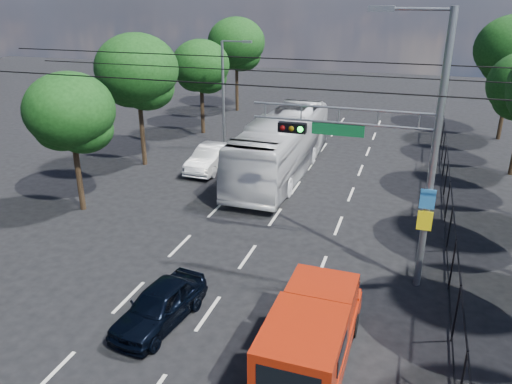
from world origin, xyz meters
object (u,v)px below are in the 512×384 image
at_px(signal_mast, 397,142).
at_px(white_bus, 281,146).
at_px(red_pickup, 311,333).
at_px(navy_hatchback, 160,305).
at_px(white_van, 211,158).

height_order(signal_mast, white_bus, signal_mast).
relative_size(signal_mast, red_pickup, 1.68).
bearing_deg(navy_hatchback, red_pickup, 2.24).
relative_size(white_bus, white_van, 2.73).
bearing_deg(white_bus, navy_hatchback, -89.20).
distance_m(red_pickup, white_van, 17.40).
xyz_separation_m(red_pickup, white_bus, (-5.07, 15.26, 0.61)).
height_order(red_pickup, white_bus, white_bus).
height_order(signal_mast, navy_hatchback, signal_mast).
xyz_separation_m(signal_mast, red_pickup, (-1.55, -5.39, -4.13)).
bearing_deg(white_bus, signal_mast, -55.71).
bearing_deg(red_pickup, signal_mast, 73.95).
distance_m(white_bus, white_van, 4.31).
bearing_deg(red_pickup, navy_hatchback, 174.54).
bearing_deg(signal_mast, navy_hatchback, -143.07).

